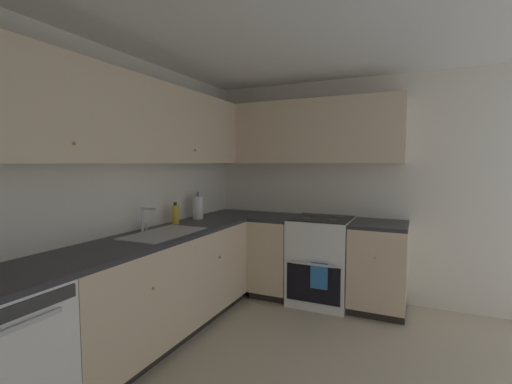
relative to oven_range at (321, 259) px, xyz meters
The scene contains 13 objects.
wall_back 2.38m from the oven_range, 142.72° to the left, with size 4.26×0.05×2.41m, color silver.
wall_right 0.89m from the oven_range, 49.95° to the right, with size 0.05×3.51×2.41m, color silver.
lower_cabinets_back 1.71m from the oven_range, 142.43° to the left, with size 2.08×0.62×0.87m.
countertop_back 1.77m from the oven_range, 142.56° to the left, with size 3.29×0.60×0.04m, color #2D2D33.
lower_cabinets_right 0.10m from the oven_range, 99.51° to the right, with size 0.62×1.60×0.87m.
countertop_right 0.44m from the oven_range, 101.20° to the right, with size 0.60×1.60×0.03m.
oven_range is the anchor object (origin of this frame).
upper_cabinets_back 2.37m from the oven_range, 142.14° to the left, with size 2.97×0.34×0.68m.
upper_cabinets_right 1.41m from the oven_range, 65.71° to the left, with size 0.32×2.15×0.68m.
sink 1.74m from the oven_range, 143.14° to the left, with size 0.71×0.40×0.10m.
faucet 1.90m from the oven_range, 137.80° to the left, with size 0.07×0.16×0.21m.
soap_bottle 1.62m from the oven_range, 126.78° to the left, with size 0.07×0.07×0.21m.
paper_towel_roll 1.44m from the oven_range, 114.64° to the left, with size 0.11×0.11×0.30m.
Camera 1 is at (-1.93, -0.56, 1.50)m, focal length 25.06 mm.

